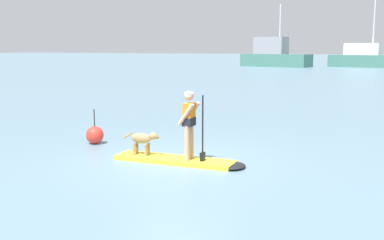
# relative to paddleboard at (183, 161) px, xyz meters

# --- Properties ---
(ground_plane) EXTENTS (400.00, 400.00, 0.00)m
(ground_plane) POSITION_rel_paddleboard_xyz_m (-0.23, -0.01, -0.05)
(ground_plane) COLOR slate
(paddleboard) EXTENTS (3.33, 0.90, 0.10)m
(paddleboard) POSITION_rel_paddleboard_xyz_m (0.00, 0.00, 0.00)
(paddleboard) COLOR yellow
(paddleboard) RESTS_ON ground_plane
(person_paddler) EXTENTS (0.61, 0.49, 1.65)m
(person_paddler) POSITION_rel_paddleboard_xyz_m (0.18, 0.01, 1.01)
(person_paddler) COLOR tan
(person_paddler) RESTS_ON paddleboard
(dog) EXTENTS (1.02, 0.25, 0.59)m
(dog) POSITION_rel_paddleboard_xyz_m (-1.09, -0.06, 0.45)
(dog) COLOR #997A51
(dog) RESTS_ON paddleboard
(moored_boat_starboard) EXTENTS (10.68, 5.22, 9.05)m
(moored_boat_starboard) POSITION_rel_paddleboard_xyz_m (-14.22, 58.47, 1.56)
(moored_boat_starboard) COLOR #3F7266
(moored_boat_starboard) RESTS_ON ground_plane
(moored_boat_far_starboard) EXTENTS (11.04, 4.52, 9.90)m
(moored_boat_far_starboard) POSITION_rel_paddleboard_xyz_m (-1.67, 62.02, 1.26)
(moored_boat_far_starboard) COLOR #3F7266
(moored_boat_far_starboard) RESTS_ON ground_plane
(marker_buoy) EXTENTS (0.51, 0.51, 1.01)m
(marker_buoy) POSITION_rel_paddleboard_xyz_m (-3.34, 0.95, 0.21)
(marker_buoy) COLOR red
(marker_buoy) RESTS_ON ground_plane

